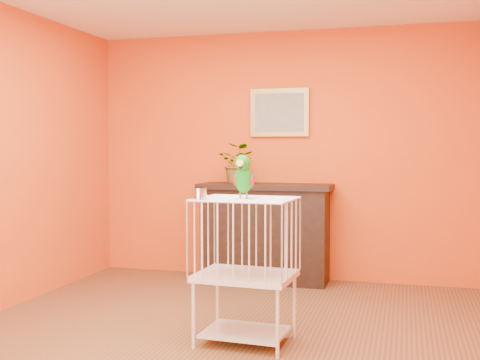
% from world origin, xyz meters
% --- Properties ---
extents(ground, '(4.50, 4.50, 0.00)m').
position_xyz_m(ground, '(0.00, 0.00, 0.00)').
color(ground, brown).
rests_on(ground, ground).
extents(room_shell, '(4.50, 4.50, 4.50)m').
position_xyz_m(room_shell, '(0.00, 0.00, 1.58)').
color(room_shell, '#DF4B15').
rests_on(room_shell, ground).
extents(console_cabinet, '(1.36, 0.49, 1.01)m').
position_xyz_m(console_cabinet, '(-0.11, 2.01, 0.51)').
color(console_cabinet, black).
rests_on(console_cabinet, ground).
extents(potted_plant, '(0.44, 0.47, 0.32)m').
position_xyz_m(potted_plant, '(-0.39, 1.99, 1.17)').
color(potted_plant, '#26722D').
rests_on(potted_plant, console_cabinet).
extents(framed_picture, '(0.62, 0.04, 0.50)m').
position_xyz_m(framed_picture, '(0.00, 2.22, 1.75)').
color(framed_picture, '#A78B3B').
rests_on(framed_picture, room_shell).
extents(birdcage, '(0.69, 0.55, 1.03)m').
position_xyz_m(birdcage, '(0.21, 0.05, 0.53)').
color(birdcage, silver).
rests_on(birdcage, ground).
extents(feed_cup, '(0.10, 0.10, 0.07)m').
position_xyz_m(feed_cup, '(-0.07, -0.12, 1.07)').
color(feed_cup, silver).
rests_on(feed_cup, birdcage).
extents(parrot, '(0.15, 0.27, 0.31)m').
position_xyz_m(parrot, '(0.20, 0.02, 1.18)').
color(parrot, '#59544C').
rests_on(parrot, birdcage).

